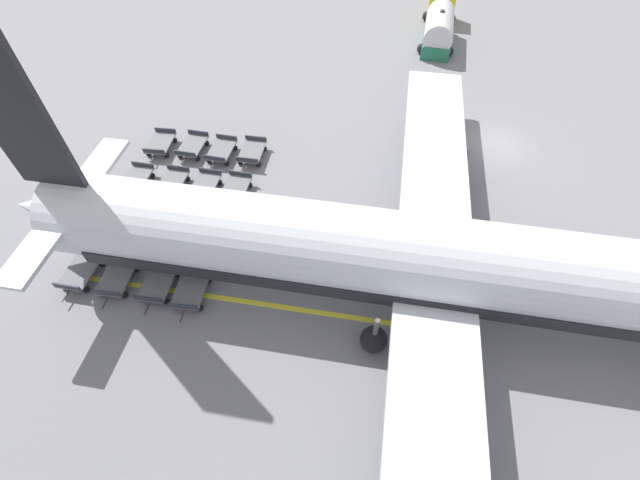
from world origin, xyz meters
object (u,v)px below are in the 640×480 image
object	(u,v)px
baggage_dolly_row_mid_b_col_d	(158,283)
baggage_dolly_row_far_col_b	(235,189)
baggage_dolly_row_near_col_d	(81,272)
baggage_dolly_row_mid_a_col_c	(145,228)
baggage_dolly_row_near_col_c	(111,222)
baggage_dolly_row_mid_b_col_a	(221,151)
baggage_dolly_row_mid_b_col_b	(205,187)
fuel_tanker_primary	(439,25)
baggage_dolly_row_mid_b_col_c	(180,232)
baggage_dolly_row_far_col_c	(217,236)
baggage_dolly_row_near_col_b	(136,180)
baggage_dolly_row_far_col_d	(191,290)
airplane	(460,266)
baggage_dolly_row_mid_a_col_a	(193,146)
baggage_dolly_row_mid_a_col_b	(172,183)
baggage_dolly_row_near_col_a	(161,144)
baggage_dolly_row_mid_a_col_d	(117,278)
baggage_dolly_row_far_col_a	(252,152)

from	to	relation	value
baggage_dolly_row_mid_b_col_d	baggage_dolly_row_far_col_b	size ratio (longest dim) A/B	1.00
baggage_dolly_row_near_col_d	baggage_dolly_row_mid_a_col_c	xyz separation A→B (m)	(-3.53, 2.08, 0.00)
baggage_dolly_row_near_col_c	baggage_dolly_row_mid_b_col_a	xyz separation A→B (m)	(-7.43, 4.44, 0.00)
baggage_dolly_row_mid_b_col_a	baggage_dolly_row_mid_b_col_b	size ratio (longest dim) A/B	1.00
fuel_tanker_primary	baggage_dolly_row_mid_b_col_c	world-z (taller)	fuel_tanker_primary
baggage_dolly_row_near_col_c	baggage_dolly_row_mid_b_col_a	world-z (taller)	same
baggage_dolly_row_mid_b_col_b	baggage_dolly_row_far_col_c	size ratio (longest dim) A/B	1.00
baggage_dolly_row_near_col_b	baggage_dolly_row_far_col_d	size ratio (longest dim) A/B	0.99
airplane	baggage_dolly_row_mid_a_col_a	xyz separation A→B (m)	(-9.72, -17.24, -2.92)
baggage_dolly_row_mid_a_col_b	baggage_dolly_row_far_col_d	size ratio (longest dim) A/B	0.99
baggage_dolly_row_far_col_d	baggage_dolly_row_mid_a_col_a	bearing A→B (deg)	-160.25
airplane	baggage_dolly_row_far_col_c	world-z (taller)	airplane
baggage_dolly_row_near_col_d	baggage_dolly_row_far_col_c	world-z (taller)	same
baggage_dolly_row_near_col_b	baggage_dolly_row_mid_b_col_b	xyz separation A→B (m)	(-0.12, 4.60, 0.00)
baggage_dolly_row_near_col_a	baggage_dolly_row_mid_a_col_b	bearing A→B (deg)	32.01
fuel_tanker_primary	baggage_dolly_row_mid_b_col_b	bearing A→B (deg)	-32.49
baggage_dolly_row_mid_a_col_c	fuel_tanker_primary	bearing A→B (deg)	147.76
baggage_dolly_row_mid_a_col_c	baggage_dolly_row_mid_a_col_d	world-z (taller)	same
baggage_dolly_row_mid_b_col_d	baggage_dolly_row_far_col_a	size ratio (longest dim) A/B	1.00
airplane	baggage_dolly_row_mid_b_col_c	bearing A→B (deg)	-97.63
baggage_dolly_row_mid_b_col_b	baggage_dolly_row_far_col_c	xyz separation A→B (m)	(3.84, 2.06, 0.00)
baggage_dolly_row_near_col_a	baggage_dolly_row_far_col_a	size ratio (longest dim) A/B	1.01
baggage_dolly_row_near_col_b	baggage_dolly_row_near_col_c	distance (m)	3.71
baggage_dolly_row_near_col_a	baggage_dolly_row_mid_a_col_b	xyz separation A→B (m)	(3.70, 2.31, 0.00)
airplane	baggage_dolly_row_mid_a_col_c	distance (m)	17.75
airplane	baggage_dolly_row_far_col_a	bearing A→B (deg)	-127.02
airplane	baggage_dolly_row_far_col_b	bearing A→B (deg)	-114.83
fuel_tanker_primary	baggage_dolly_row_mid_a_col_d	size ratio (longest dim) A/B	3.07
fuel_tanker_primary	baggage_dolly_row_near_col_b	distance (m)	30.45
baggage_dolly_row_far_col_a	baggage_dolly_row_far_col_b	bearing A→B (deg)	-1.20
fuel_tanker_primary	baggage_dolly_row_mid_b_col_a	distance (m)	24.70
baggage_dolly_row_far_col_b	baggage_dolly_row_near_col_c	bearing A→B (deg)	-59.05
baggage_dolly_row_mid_a_col_b	baggage_dolly_row_mid_b_col_d	distance (m)	7.74
baggage_dolly_row_mid_a_col_b	baggage_dolly_row_mid_b_col_b	xyz separation A→B (m)	(-0.05, 2.17, 0.00)
baggage_dolly_row_mid_b_col_c	baggage_dolly_row_far_col_a	size ratio (longest dim) A/B	1.01
baggage_dolly_row_mid_b_col_d	baggage_dolly_row_far_col_c	size ratio (longest dim) A/B	1.00
baggage_dolly_row_far_col_a	baggage_dolly_row_near_col_d	bearing A→B (deg)	-30.00
baggage_dolly_row_mid_b_col_a	baggage_dolly_row_mid_b_col_b	xyz separation A→B (m)	(3.61, 0.03, 0.00)
baggage_dolly_row_near_col_a	baggage_dolly_row_mid_b_col_a	world-z (taller)	same
baggage_dolly_row_mid_b_col_a	baggage_dolly_row_far_col_b	world-z (taller)	same
fuel_tanker_primary	baggage_dolly_row_far_col_d	bearing A→B (deg)	-22.74
baggage_dolly_row_near_col_d	baggage_dolly_row_mid_b_col_a	xyz separation A→B (m)	(-11.06, 4.37, 0.00)
baggage_dolly_row_mid_b_col_a	baggage_dolly_row_far_col_a	distance (m)	2.14
baggage_dolly_row_mid_b_col_b	baggage_dolly_row_mid_a_col_a	bearing A→B (deg)	-149.97
baggage_dolly_row_near_col_c	baggage_dolly_row_far_col_c	size ratio (longest dim) A/B	1.00
baggage_dolly_row_near_col_c	baggage_dolly_row_mid_a_col_d	world-z (taller)	same
baggage_dolly_row_near_col_d	baggage_dolly_row_mid_a_col_b	bearing A→B (deg)	163.21
baggage_dolly_row_mid_b_col_c	baggage_dolly_row_near_col_c	bearing A→B (deg)	-91.36
baggage_dolly_row_near_col_a	baggage_dolly_row_near_col_c	xyz separation A→B (m)	(7.48, 0.01, 0.00)
baggage_dolly_row_mid_b_col_b	baggage_dolly_row_far_col_c	distance (m)	4.36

